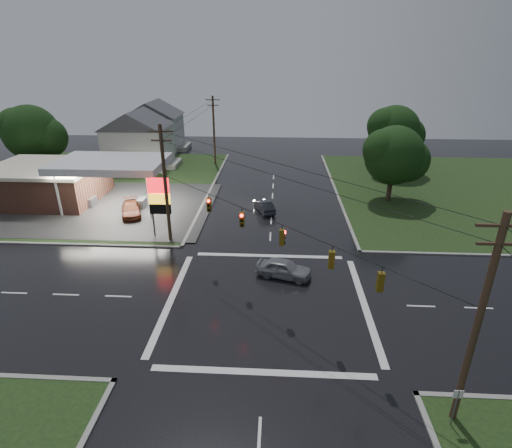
# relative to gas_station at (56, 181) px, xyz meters

# --- Properties ---
(ground) EXTENTS (120.00, 120.00, 0.00)m
(ground) POSITION_rel_gas_station_xyz_m (25.68, -19.70, -2.55)
(ground) COLOR black
(ground) RESTS_ON ground
(grass_nw) EXTENTS (36.00, 36.00, 0.08)m
(grass_nw) POSITION_rel_gas_station_xyz_m (-0.32, 6.30, -2.51)
(grass_nw) COLOR black
(grass_nw) RESTS_ON ground
(grass_ne) EXTENTS (36.00, 36.00, 0.08)m
(grass_ne) POSITION_rel_gas_station_xyz_m (51.68, 6.30, -2.51)
(grass_ne) COLOR black
(grass_ne) RESTS_ON ground
(gas_station) EXTENTS (26.20, 18.00, 5.60)m
(gas_station) POSITION_rel_gas_station_xyz_m (0.00, 0.00, 0.00)
(gas_station) COLOR #2D2D2D
(gas_station) RESTS_ON ground
(pylon_sign) EXTENTS (2.00, 0.35, 6.00)m
(pylon_sign) POSITION_rel_gas_station_xyz_m (15.18, -9.20, 1.46)
(pylon_sign) COLOR #59595E
(pylon_sign) RESTS_ON ground
(utility_pole_nw) EXTENTS (2.20, 0.32, 11.00)m
(utility_pole_nw) POSITION_rel_gas_station_xyz_m (16.18, -10.20, 3.17)
(utility_pole_nw) COLOR #382619
(utility_pole_nw) RESTS_ON ground
(utility_pole_se) EXTENTS (2.20, 0.32, 11.00)m
(utility_pole_se) POSITION_rel_gas_station_xyz_m (35.18, -29.20, 3.17)
(utility_pole_se) COLOR #382619
(utility_pole_se) RESTS_ON ground
(utility_pole_n) EXTENTS (2.20, 0.32, 10.50)m
(utility_pole_n) POSITION_rel_gas_station_xyz_m (16.18, 18.30, 2.92)
(utility_pole_n) COLOR #382619
(utility_pole_n) RESTS_ON ground
(traffic_signals) EXTENTS (26.87, 26.87, 1.47)m
(traffic_signals) POSITION_rel_gas_station_xyz_m (25.69, -19.72, 3.93)
(traffic_signals) COLOR black
(traffic_signals) RESTS_ON ground
(house_near) EXTENTS (11.05, 8.48, 8.60)m
(house_near) POSITION_rel_gas_station_xyz_m (4.73, 16.30, 1.86)
(house_near) COLOR silver
(house_near) RESTS_ON ground
(house_far) EXTENTS (11.05, 8.48, 8.60)m
(house_far) POSITION_rel_gas_station_xyz_m (3.73, 28.30, 1.86)
(house_far) COLOR silver
(house_far) RESTS_ON ground
(tree_nw_behind) EXTENTS (8.93, 7.60, 10.00)m
(tree_nw_behind) POSITION_rel_gas_station_xyz_m (-8.17, 10.29, 3.63)
(tree_nw_behind) COLOR black
(tree_nw_behind) RESTS_ON ground
(tree_ne_near) EXTENTS (7.99, 6.80, 8.98)m
(tree_ne_near) POSITION_rel_gas_station_xyz_m (39.82, 2.29, 3.01)
(tree_ne_near) COLOR black
(tree_ne_near) RESTS_ON ground
(tree_ne_far) EXTENTS (8.46, 7.20, 9.80)m
(tree_ne_far) POSITION_rel_gas_station_xyz_m (42.83, 14.29, 3.63)
(tree_ne_far) COLOR black
(tree_ne_far) RESTS_ON ground
(car_north) EXTENTS (2.62, 4.21, 1.31)m
(car_north) POSITION_rel_gas_station_xyz_m (24.88, -2.17, -1.89)
(car_north) COLOR black
(car_north) RESTS_ON ground
(car_crossing) EXTENTS (4.70, 2.86, 1.50)m
(car_crossing) POSITION_rel_gas_station_xyz_m (26.93, -16.17, -1.80)
(car_crossing) COLOR gray
(car_crossing) RESTS_ON ground
(car_pump) EXTENTS (3.61, 5.29, 1.42)m
(car_pump) POSITION_rel_gas_station_xyz_m (10.26, -4.10, -1.84)
(car_pump) COLOR #592614
(car_pump) RESTS_ON ground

